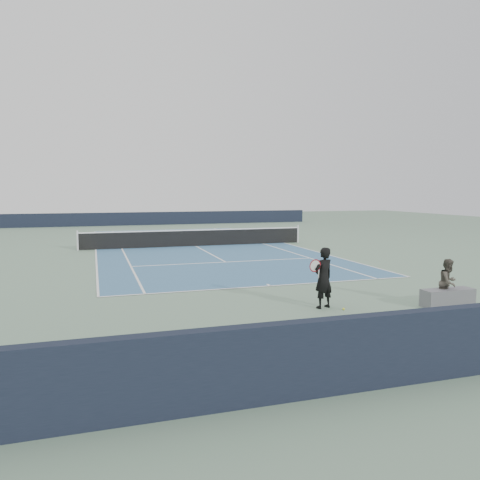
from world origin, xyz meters
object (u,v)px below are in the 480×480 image
object	(u,v)px
tennis_net	(195,237)
spectator_bench	(448,289)
tennis_player	(323,278)
tennis_ball	(344,309)

from	to	relation	value
tennis_net	spectator_bench	world-z (taller)	spectator_bench
tennis_player	spectator_bench	xyz separation A→B (m)	(3.36, -0.85, -0.36)
tennis_net	tennis_ball	bearing A→B (deg)	-87.29
tennis_ball	spectator_bench	distance (m)	3.02
tennis_ball	spectator_bench	world-z (taller)	spectator_bench
tennis_net	spectator_bench	bearing A→B (deg)	-76.95
tennis_player	tennis_ball	bearing A→B (deg)	-42.49
tennis_net	tennis_player	bearing A→B (deg)	-88.79
tennis_net	spectator_bench	size ratio (longest dim) A/B	8.22
tennis_ball	spectator_bench	xyz separation A→B (m)	(2.95, -0.47, 0.44)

